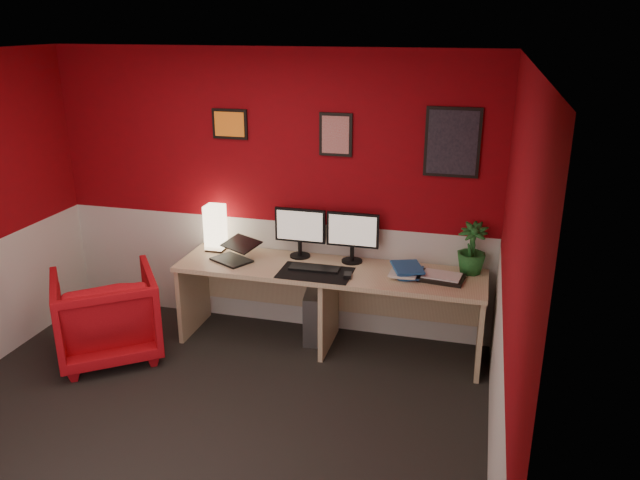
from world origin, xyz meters
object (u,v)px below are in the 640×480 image
at_px(laptop, 231,249).
at_px(shoji_lamp, 215,229).
at_px(monitor_left, 300,225).
at_px(desk, 329,308).
at_px(armchair, 107,315).
at_px(monitor_right, 352,230).
at_px(potted_plant, 472,248).
at_px(pc_tower, 317,314).
at_px(zen_tray, 442,278).

bearing_deg(laptop, shoji_lamp, 165.09).
relative_size(laptop, monitor_left, 0.57).
xyz_separation_m(desk, armchair, (-1.76, -0.62, 0.01)).
height_order(shoji_lamp, armchair, shoji_lamp).
bearing_deg(monitor_right, monitor_left, 179.28).
bearing_deg(potted_plant, pc_tower, -176.87).
bearing_deg(monitor_right, armchair, -156.82).
height_order(laptop, armchair, laptop).
xyz_separation_m(shoji_lamp, potted_plant, (2.24, 0.03, 0.01)).
distance_m(monitor_left, monitor_right, 0.47).
xyz_separation_m(monitor_right, zen_tray, (0.78, -0.20, -0.28)).
bearing_deg(monitor_right, laptop, -166.17).
xyz_separation_m(desk, monitor_right, (0.15, 0.20, 0.66)).
distance_m(shoji_lamp, zen_tray, 2.05).
height_order(zen_tray, pc_tower, zen_tray).
distance_m(shoji_lamp, laptop, 0.34).
distance_m(zen_tray, potted_plant, 0.36).
bearing_deg(monitor_left, desk, -33.31).
relative_size(desk, shoji_lamp, 6.50).
bearing_deg(zen_tray, monitor_right, 165.64).
relative_size(shoji_lamp, potted_plant, 0.94).
relative_size(pc_tower, armchair, 0.55).
height_order(shoji_lamp, potted_plant, potted_plant).
height_order(shoji_lamp, pc_tower, shoji_lamp).
bearing_deg(potted_plant, desk, -169.67).
distance_m(monitor_left, potted_plant, 1.46).
xyz_separation_m(shoji_lamp, laptop, (0.24, -0.23, -0.09)).
relative_size(zen_tray, pc_tower, 0.78).
xyz_separation_m(laptop, potted_plant, (2.01, 0.26, 0.10)).
bearing_deg(monitor_right, potted_plant, 0.42).
xyz_separation_m(monitor_left, potted_plant, (1.46, 0.00, -0.08)).
xyz_separation_m(pc_tower, armchair, (-1.62, -0.76, 0.15)).
relative_size(laptop, potted_plant, 0.77).
height_order(desk, pc_tower, desk).
bearing_deg(armchair, pc_tower, 168.25).
height_order(desk, shoji_lamp, shoji_lamp).
distance_m(zen_tray, pc_tower, 1.20).
distance_m(monitor_right, zen_tray, 0.85).
relative_size(shoji_lamp, armchair, 0.49).
distance_m(zen_tray, armchair, 2.79).
relative_size(monitor_left, pc_tower, 1.29).
xyz_separation_m(desk, potted_plant, (1.15, 0.21, 0.58)).
distance_m(monitor_left, pc_tower, 0.82).
height_order(monitor_right, zen_tray, monitor_right).
bearing_deg(laptop, monitor_left, 53.70).
xyz_separation_m(laptop, monitor_left, (0.54, 0.26, 0.18)).
bearing_deg(potted_plant, zen_tray, -136.00).
xyz_separation_m(laptop, pc_tower, (0.72, 0.19, -0.61)).
relative_size(desk, zen_tray, 7.43).
height_order(shoji_lamp, monitor_right, monitor_right).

